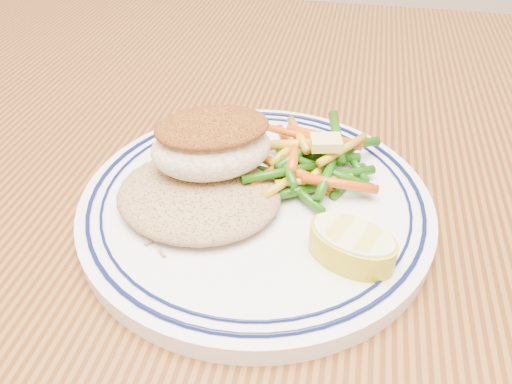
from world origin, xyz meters
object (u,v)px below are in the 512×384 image
Objects in this scene: rice_pilaf at (199,191)px; lemon_wedge at (352,244)px; fish_fillet at (211,143)px; dining_table at (290,263)px; plate at (256,203)px; vegetable_pile at (311,160)px.

rice_pilaf is 0.12m from lemon_wedge.
dining_table is at bearing 31.68° from fish_fillet.
plate reaches higher than dining_table.
vegetable_pile is 1.60× the size of lemon_wedge.
rice_pilaf is 1.73× the size of lemon_wedge.
plate is 0.09m from lemon_wedge.
vegetable_pile reaches higher than lemon_wedge.
lemon_wedge is (0.05, -0.09, 0.12)m from dining_table.
dining_table is at bearing 61.65° from plate.
fish_fillet is at bearing 166.88° from plate.
fish_fillet reaches higher than dining_table.
rice_pilaf is at bearing -159.44° from plate.
rice_pilaf is 0.09m from vegetable_pile.
dining_table is 21.81× the size of lemon_wedge.
rice_pilaf is 1.08× the size of vegetable_pile.
vegetable_pile is at bearing 21.45° from fish_fillet.
rice_pilaf is at bearing -101.72° from fish_fillet.
fish_fillet is (-0.06, -0.04, 0.15)m from dining_table.
dining_table is 13.65× the size of vegetable_pile.
fish_fillet is at bearing -158.55° from vegetable_pile.
fish_fillet is at bearing 78.28° from rice_pilaf.
vegetable_pile is (0.07, 0.05, 0.00)m from rice_pilaf.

